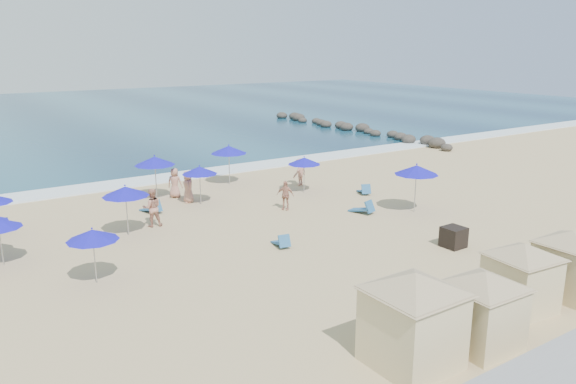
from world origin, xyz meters
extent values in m
plane|color=tan|center=(0.00, 0.00, 0.00)|extent=(160.00, 160.00, 0.00)
cube|color=#0D304B|center=(0.00, 55.00, 0.03)|extent=(160.00, 80.00, 0.06)
cube|color=white|center=(0.00, 15.50, 0.04)|extent=(160.00, 2.50, 0.08)
ellipsoid|color=#282421|center=(23.40, 12.00, 0.28)|extent=(1.00, 1.00, 0.65)
ellipsoid|color=#282421|center=(23.88, 13.50, 0.41)|extent=(1.48, 1.48, 0.96)
ellipsoid|color=#282421|center=(24.36, 15.00, 0.39)|extent=(1.40, 1.40, 0.91)
ellipsoid|color=#282421|center=(23.52, 16.50, 0.36)|extent=(1.32, 1.32, 0.86)
ellipsoid|color=#282421|center=(24.00, 18.00, 0.34)|extent=(1.24, 1.24, 0.81)
ellipsoid|color=#282421|center=(24.48, 19.50, 0.32)|extent=(1.16, 1.16, 0.75)
ellipsoid|color=#282421|center=(23.64, 21.00, 0.30)|extent=(1.08, 1.08, 0.70)
ellipsoid|color=#282421|center=(24.12, 22.50, 0.28)|extent=(1.00, 1.00, 0.65)
ellipsoid|color=#282421|center=(24.60, 24.00, 0.41)|extent=(1.48, 1.48, 0.96)
ellipsoid|color=#282421|center=(23.76, 25.50, 0.39)|extent=(1.40, 1.40, 0.91)
ellipsoid|color=#282421|center=(24.24, 27.00, 0.36)|extent=(1.32, 1.32, 0.86)
ellipsoid|color=#282421|center=(23.40, 28.50, 0.34)|extent=(1.24, 1.24, 0.81)
ellipsoid|color=#282421|center=(23.88, 30.00, 0.32)|extent=(1.16, 1.16, 0.75)
ellipsoid|color=#282421|center=(24.36, 31.50, 0.30)|extent=(1.08, 1.08, 0.70)
ellipsoid|color=#282421|center=(23.52, 33.00, 0.28)|extent=(1.00, 1.00, 0.65)
ellipsoid|color=#282421|center=(24.00, 34.50, 0.41)|extent=(1.48, 1.48, 0.96)
ellipsoid|color=#282421|center=(24.48, 36.00, 0.39)|extent=(1.40, 1.40, 0.91)
ellipsoid|color=#282421|center=(23.64, 37.50, 0.36)|extent=(1.32, 1.32, 0.86)
cube|color=black|center=(5.58, -3.81, 0.45)|extent=(0.91, 0.91, 0.90)
cube|color=beige|center=(-2.77, -9.41, 1.08)|extent=(2.17, 2.17, 2.16)
cube|color=tan|center=(-2.77, -9.41, 2.16)|extent=(2.28, 2.28, 0.09)
pyramid|color=tan|center=(-2.77, -9.41, 2.70)|extent=(4.73, 4.73, 0.54)
cube|color=beige|center=(-0.38, -9.83, 0.93)|extent=(1.92, 1.92, 1.87)
cube|color=tan|center=(-0.38, -9.83, 1.87)|extent=(2.02, 2.02, 0.07)
pyramid|color=tan|center=(-0.38, -9.83, 2.33)|extent=(4.09, 4.09, 0.47)
cube|color=beige|center=(2.64, -9.04, 0.93)|extent=(2.01, 2.01, 1.86)
cube|color=tan|center=(2.64, -9.04, 1.86)|extent=(2.11, 2.11, 0.07)
pyramid|color=tan|center=(2.64, -9.04, 2.32)|extent=(4.06, 4.06, 0.46)
cube|color=beige|center=(5.09, -9.25, 0.94)|extent=(1.91, 1.91, 1.89)
cube|color=tan|center=(5.09, -9.25, 1.89)|extent=(2.01, 2.01, 0.08)
pyramid|color=tan|center=(5.09, -9.25, 2.36)|extent=(4.13, 4.13, 0.47)
cylinder|color=#A5A8AD|center=(-11.05, 4.75, 0.81)|extent=(0.04, 0.04, 1.62)
cylinder|color=#A5A8AD|center=(-8.44, 0.93, 0.86)|extent=(0.05, 0.05, 1.72)
cone|color=#1410B4|center=(-8.44, 0.93, 1.88)|extent=(1.90, 1.90, 0.41)
sphere|color=#1410B4|center=(-8.44, 0.93, 2.13)|extent=(0.07, 0.07, 0.07)
cylinder|color=#A5A8AD|center=(-2.31, 10.84, 1.03)|extent=(0.05, 0.05, 2.06)
cone|color=#1410B4|center=(-2.31, 10.84, 2.25)|extent=(2.28, 2.28, 0.49)
sphere|color=#1410B4|center=(-2.31, 10.84, 2.55)|extent=(0.09, 0.09, 0.09)
cylinder|color=#A5A8AD|center=(-5.69, 5.62, 0.96)|extent=(0.05, 0.05, 1.92)
cone|color=#1410B4|center=(-5.69, 5.62, 2.10)|extent=(2.12, 2.12, 0.45)
sphere|color=#1410B4|center=(-5.69, 5.62, 2.37)|extent=(0.08, 0.08, 0.08)
cylinder|color=#A5A8AD|center=(-0.64, 8.54, 0.88)|extent=(0.05, 0.05, 1.76)
cone|color=#1410B4|center=(-0.64, 8.54, 1.92)|extent=(1.95, 1.95, 0.42)
sphere|color=#1410B4|center=(-0.64, 8.54, 2.18)|extent=(0.07, 0.07, 0.07)
cylinder|color=#A5A8AD|center=(2.85, 11.73, 1.02)|extent=(0.05, 0.05, 2.04)
cone|color=#1410B4|center=(2.85, 11.73, 2.23)|extent=(2.25, 2.25, 0.48)
sphere|color=#1410B4|center=(2.85, 11.73, 2.52)|extent=(0.09, 0.09, 0.09)
cylinder|color=#A5A8AD|center=(5.60, 7.46, 0.88)|extent=(0.05, 0.05, 1.76)
cone|color=#1410B4|center=(5.60, 7.46, 1.92)|extent=(1.94, 1.94, 0.42)
sphere|color=#1410B4|center=(5.60, 7.46, 2.18)|extent=(0.07, 0.07, 0.07)
cylinder|color=#A5A8AD|center=(8.14, 0.96, 1.04)|extent=(0.05, 0.05, 2.07)
cone|color=#1410B4|center=(8.14, 0.96, 2.26)|extent=(2.29, 2.29, 0.49)
sphere|color=#1410B4|center=(8.14, 0.96, 2.56)|extent=(0.09, 0.09, 0.09)
cube|color=#255888|center=(-10.41, 9.93, 0.15)|extent=(0.57, 1.11, 0.30)
cube|color=#255888|center=(-10.43, 9.47, 0.36)|extent=(0.53, 0.32, 0.53)
cube|color=#255888|center=(-3.52, 8.61, 0.17)|extent=(0.86, 1.40, 0.36)
cube|color=#255888|center=(-3.41, 8.08, 0.44)|extent=(0.67, 0.47, 0.63)
cube|color=#255888|center=(-0.61, 0.50, 0.15)|extent=(0.71, 1.18, 0.30)
cube|color=#255888|center=(-0.69, 0.04, 0.37)|extent=(0.57, 0.39, 0.53)
cube|color=#255888|center=(5.66, 2.38, 0.17)|extent=(0.93, 1.40, 0.35)
cube|color=#255888|center=(5.81, 1.86, 0.43)|extent=(0.68, 0.50, 0.62)
cube|color=#255888|center=(8.40, 5.30, 0.15)|extent=(0.95, 1.27, 0.32)
cube|color=#255888|center=(8.21, 4.86, 0.39)|extent=(0.62, 0.50, 0.56)
imported|color=tan|center=(-4.25, 6.26, 0.94)|extent=(1.05, 0.90, 1.87)
imported|color=tan|center=(2.67, 5.07, 0.79)|extent=(0.91, 0.94, 1.58)
imported|color=tan|center=(6.39, 9.05, 0.86)|extent=(1.24, 0.93, 1.71)
imported|color=tan|center=(-1.04, 9.28, 0.90)|extent=(0.83, 1.02, 1.80)
imported|color=tan|center=(-1.25, 10.67, 0.87)|extent=(1.00, 0.97, 1.73)
camera|label=1|loc=(-13.24, -19.00, 8.51)|focal=35.00mm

